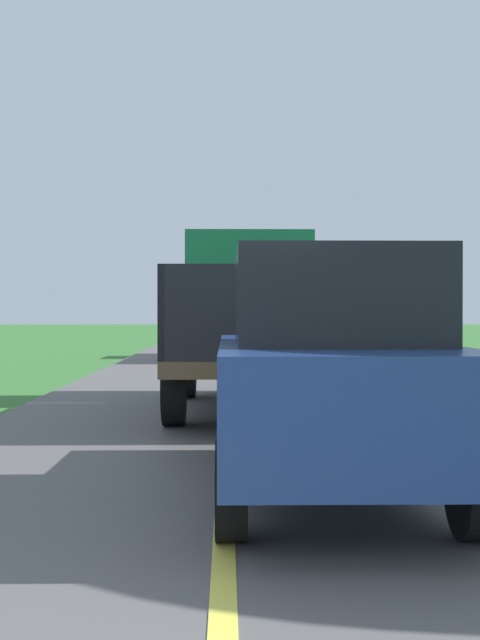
{
  "coord_description": "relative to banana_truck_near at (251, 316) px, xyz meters",
  "views": [
    {
      "loc": [
        0.02,
        -1.17,
        1.53
      ],
      "look_at": [
        0.25,
        12.82,
        1.4
      ],
      "focal_mm": 44.44,
      "sensor_mm": 36.0,
      "label": 1
    }
  ],
  "objects": [
    {
      "name": "banana_truck_near",
      "position": [
        0.0,
        0.0,
        0.0
      ],
      "size": [
        2.38,
        5.82,
        2.8
      ],
      "color": "#2D2D30",
      "rests_on": "road_surface"
    },
    {
      "name": "following_car",
      "position": [
        0.41,
        -6.4,
        -0.41
      ],
      "size": [
        1.74,
        4.1,
        1.92
      ],
      "color": "navy",
      "rests_on": "road_surface"
    },
    {
      "name": "banana_truck_far",
      "position": [
        0.22,
        13.17,
        -0.01
      ],
      "size": [
        2.38,
        5.81,
        2.8
      ],
      "color": "#2D2D30",
      "rests_on": "road_surface"
    }
  ]
}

